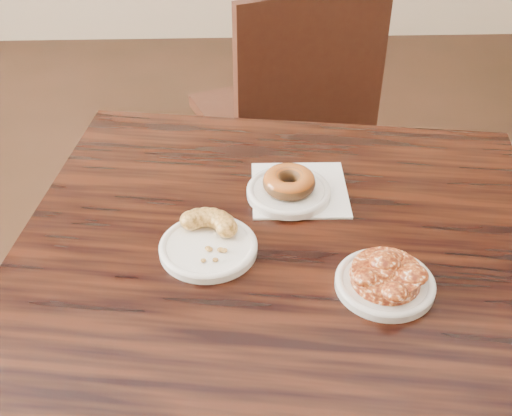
{
  "coord_description": "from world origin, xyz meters",
  "views": [
    {
      "loc": [
        0.01,
        -0.95,
        1.42
      ],
      "look_at": [
        0.03,
        -0.13,
        0.8
      ],
      "focal_mm": 45.0,
      "sensor_mm": 36.0,
      "label": 1
    }
  ],
  "objects_px": {
    "cruller_fragment": "(208,237)",
    "apple_fritter": "(387,273)",
    "chair_far": "(278,117)",
    "cafe_table": "(276,402)",
    "glazed_donut": "(289,182)"
  },
  "relations": [
    {
      "from": "glazed_donut",
      "to": "apple_fritter",
      "type": "height_order",
      "value": "glazed_donut"
    },
    {
      "from": "cafe_table",
      "to": "chair_far",
      "type": "height_order",
      "value": "chair_far"
    },
    {
      "from": "cafe_table",
      "to": "cruller_fragment",
      "type": "relative_size",
      "value": 7.31
    },
    {
      "from": "cruller_fragment",
      "to": "apple_fritter",
      "type": "bearing_deg",
      "value": -18.94
    },
    {
      "from": "cafe_table",
      "to": "apple_fritter",
      "type": "relative_size",
      "value": 6.04
    },
    {
      "from": "cafe_table",
      "to": "glazed_donut",
      "type": "bearing_deg",
      "value": 89.64
    },
    {
      "from": "chair_far",
      "to": "apple_fritter",
      "type": "xyz_separation_m",
      "value": [
        0.09,
        -1.05,
        0.33
      ]
    },
    {
      "from": "chair_far",
      "to": "cruller_fragment",
      "type": "height_order",
      "value": "chair_far"
    },
    {
      "from": "glazed_donut",
      "to": "cruller_fragment",
      "type": "bearing_deg",
      "value": -134.56
    },
    {
      "from": "cafe_table",
      "to": "glazed_donut",
      "type": "distance_m",
      "value": 0.44
    },
    {
      "from": "apple_fritter",
      "to": "cruller_fragment",
      "type": "height_order",
      "value": "apple_fritter"
    },
    {
      "from": "chair_far",
      "to": "apple_fritter",
      "type": "relative_size",
      "value": 6.32
    },
    {
      "from": "cruller_fragment",
      "to": "glazed_donut",
      "type": "bearing_deg",
      "value": 45.44
    },
    {
      "from": "glazed_donut",
      "to": "cruller_fragment",
      "type": "distance_m",
      "value": 0.2
    },
    {
      "from": "chair_far",
      "to": "cruller_fragment",
      "type": "xyz_separation_m",
      "value": [
        -0.18,
        -0.96,
        0.33
      ]
    }
  ]
}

